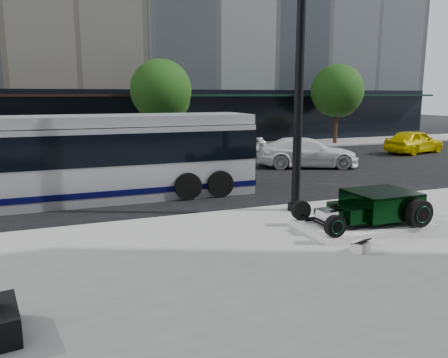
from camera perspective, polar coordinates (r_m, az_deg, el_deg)
name	(u,v)px	position (r m, az deg, el deg)	size (l,w,h in m)	color
ground	(219,198)	(15.51, -0.71, -2.56)	(120.00, 120.00, 0.00)	black
sidewalk_far	(144,151)	(28.85, -10.43, 3.65)	(70.00, 4.00, 0.12)	gray
street_trees	(163,93)	(27.96, -7.98, 11.12)	(29.80, 3.80, 5.70)	black
display_plinth	(363,225)	(12.32, 17.69, -5.72)	(3.40, 1.80, 0.15)	silver
hot_rod	(374,206)	(12.40, 19.03, -3.30)	(3.22, 2.00, 0.81)	black
info_plaque	(361,246)	(10.48, 17.46, -8.36)	(0.48, 0.42, 0.31)	silver
lamppost	(299,77)	(13.23, 9.81, 12.96)	(0.48, 0.48, 8.66)	black
transit_bus	(82,158)	(15.84, -18.00, 2.66)	(12.12, 2.88, 2.92)	silver
white_sedan	(307,153)	(22.61, 10.81, 3.42)	(2.08, 5.12, 1.49)	white
yellow_taxi	(414,141)	(30.10, 23.59, 4.52)	(1.74, 4.33, 1.47)	#E8CF00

